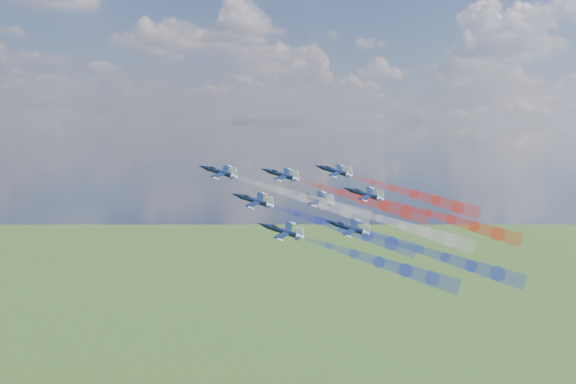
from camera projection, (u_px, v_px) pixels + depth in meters
jet_lead at (220, 172)px, 173.63m from camera, size 15.13×15.20×8.64m
trail_lead at (302, 197)px, 168.43m from camera, size 28.02×28.38×14.12m
jet_inner_left at (254, 200)px, 163.33m from camera, size 15.13×15.20×8.64m
trail_inner_left at (343, 228)px, 158.13m from camera, size 28.02×28.38×14.12m
jet_inner_right at (281, 175)px, 181.09m from camera, size 15.13×15.20×8.64m
trail_inner_right at (362, 199)px, 175.89m from camera, size 28.02×28.38×14.12m
jet_outer_left at (283, 231)px, 152.32m from camera, size 15.13×15.20×8.64m
trail_outer_left at (379, 262)px, 147.12m from camera, size 28.02×28.38×14.12m
jet_center_third at (315, 199)px, 169.68m from camera, size 15.13×15.20×8.64m
trail_center_third at (403, 225)px, 164.48m from camera, size 28.02×28.38×14.12m
jet_outer_right at (335, 171)px, 187.21m from camera, size 15.13×15.20×8.64m
trail_outer_right at (415, 194)px, 182.01m from camera, size 28.02×28.38×14.12m
jet_rear_left at (349, 228)px, 156.90m from camera, size 15.13×15.20×8.64m
trail_rear_left at (445, 258)px, 151.70m from camera, size 28.02×28.38×14.12m
jet_rear_right at (365, 194)px, 175.49m from camera, size 15.13×15.20×8.64m
trail_rear_right at (451, 220)px, 170.29m from camera, size 28.02×28.38×14.12m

